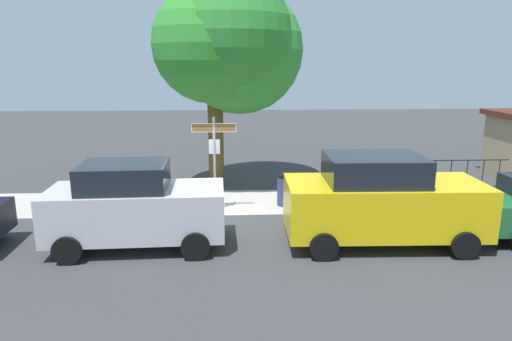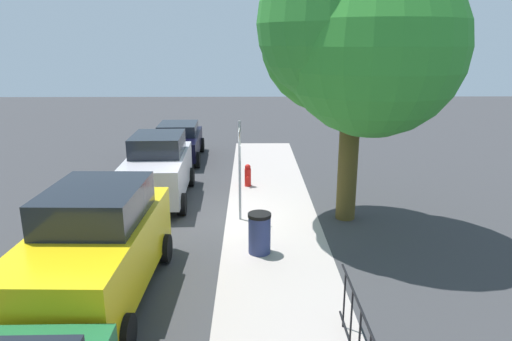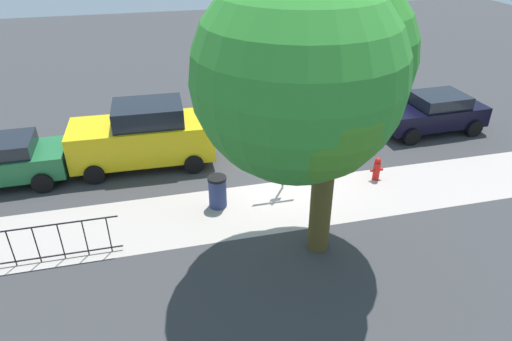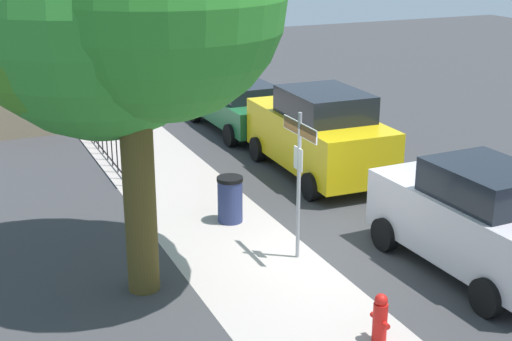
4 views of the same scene
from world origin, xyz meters
The scene contains 10 objects.
ground_plane centered at (0.00, 0.00, 0.00)m, with size 60.00×60.00×0.00m, color #38383A.
sidewalk_strip centered at (2.00, 1.30, 0.00)m, with size 24.00×2.60×0.00m, color #ADA19A.
street_sign centered at (0.07, 0.40, 1.93)m, with size 1.27×0.07×2.79m.
shade_tree centered at (0.54, 3.32, 4.82)m, with size 5.04×5.00×7.18m.
car_black centered at (-6.85, -2.34, 0.78)m, with size 4.08×2.10×1.50m.
car_silver centered at (-1.71, -2.19, 1.01)m, with size 4.12×2.07×2.04m.
car_yellow centered at (4.15, -2.24, 1.08)m, with size 4.69×2.25×2.18m.
iron_fence centered at (7.46, 2.30, 0.56)m, with size 5.11×0.04×1.07m.
fire_hydrant centered at (-3.03, 0.60, 0.38)m, with size 0.42×0.22×0.78m.
trash_bin centered at (2.20, 0.90, 0.49)m, with size 0.55×0.55×0.98m.
Camera 3 is at (3.76, 11.99, 7.57)m, focal length 31.83 mm.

